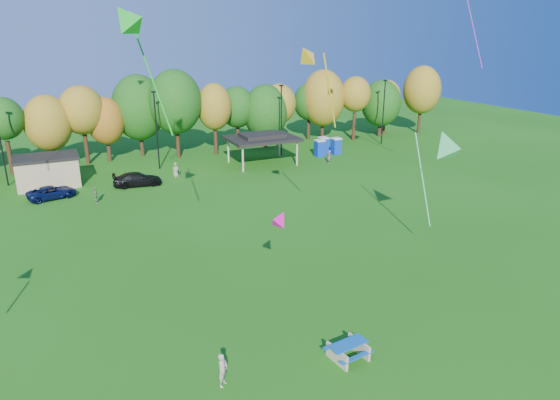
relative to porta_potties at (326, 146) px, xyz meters
name	(u,v)px	position (x,y,z in m)	size (l,w,h in m)	color
ground	(298,369)	(-23.57, -37.88, -1.10)	(160.00, 160.00, 0.00)	#19600F
tree_line	(121,114)	(-24.59, 7.63, 4.82)	(93.57, 10.55, 11.15)	black
lamp_posts	(156,128)	(-21.57, 2.12, 3.80)	(64.50, 0.25, 9.09)	black
utility_building	(48,171)	(-33.57, 0.12, 0.54)	(6.30, 4.30, 3.25)	tan
pavilion	(262,138)	(-9.57, -0.88, 2.13)	(8.20, 6.20, 3.77)	tan
porta_potties	(326,146)	(0.00, 0.00, 0.00)	(3.75, 2.45, 2.18)	#0D36B3
picnic_table	(348,350)	(-20.89, -38.16, -0.60)	(2.18, 1.88, 0.86)	tan
kite_flyer	(223,370)	(-27.20, -37.42, -0.26)	(0.61, 0.40, 1.67)	tan
car_c	(52,192)	(-33.45, -4.55, -0.47)	(2.08, 4.52, 1.26)	#0B1342
car_d	(137,179)	(-25.15, -3.79, -0.38)	(2.01, 4.95, 1.44)	black
far_person_0	(96,195)	(-29.73, -7.91, -0.29)	(0.95, 0.40, 1.62)	#738853
far_person_2	(329,157)	(-1.99, -4.14, -0.28)	(0.60, 0.39, 1.64)	#A64E9A
far_person_4	(176,170)	(-20.66, -2.32, -0.24)	(0.84, 0.54, 1.71)	#8F9163
kite_3	(126,19)	(-28.51, -27.75, 15.03)	(3.51, 3.90, 7.52)	green
kite_6	(307,55)	(-17.99, -27.84, 13.03)	(3.15, 2.16, 5.45)	#FFB11A
kite_8	(280,218)	(-22.29, -33.17, 4.91)	(1.54, 1.40, 1.27)	#F10D90
kite_12	(446,143)	(-8.53, -30.46, 7.19)	(2.10, 4.72, 7.77)	#46C766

